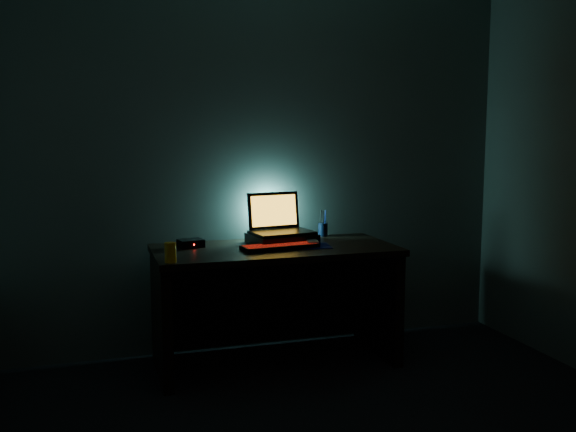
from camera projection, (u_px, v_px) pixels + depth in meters
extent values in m
cube|color=#454F49|center=(259.00, 164.00, 4.29)|extent=(3.50, 0.00, 2.50)
cube|color=black|center=(275.00, 250.00, 3.99)|extent=(1.50, 0.70, 0.04)
cube|color=black|center=(161.00, 318.00, 3.83)|extent=(0.06, 0.64, 0.71)
cube|color=black|center=(378.00, 300.00, 4.25)|extent=(0.06, 0.64, 0.71)
cube|color=black|center=(262.00, 296.00, 4.36)|extent=(1.38, 0.02, 0.65)
cube|color=black|center=(282.00, 238.00, 4.13)|extent=(0.44, 0.36, 0.06)
cube|color=black|center=(282.00, 232.00, 4.12)|extent=(0.42, 0.32, 0.02)
cube|color=black|center=(274.00, 210.00, 4.22)|extent=(0.36, 0.10, 0.24)
cube|color=#FFAA1A|center=(274.00, 210.00, 4.21)|extent=(0.32, 0.08, 0.20)
cube|color=black|center=(280.00, 247.00, 3.92)|extent=(0.49, 0.21, 0.03)
cube|color=red|center=(280.00, 244.00, 3.92)|extent=(0.47, 0.18, 0.00)
cube|color=#0B1153|center=(312.00, 246.00, 4.01)|extent=(0.25, 0.23, 0.00)
cube|color=gray|center=(312.00, 243.00, 4.01)|extent=(0.08, 0.12, 0.03)
cylinder|color=black|center=(323.00, 230.00, 4.40)|extent=(0.06, 0.06, 0.09)
cylinder|color=#FFB30D|center=(170.00, 252.00, 3.52)|extent=(0.08, 0.08, 0.11)
cube|color=black|center=(191.00, 243.00, 3.98)|extent=(0.17, 0.14, 0.05)
sphere|color=#FF0C07|center=(194.00, 245.00, 3.93)|extent=(0.01, 0.01, 0.01)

